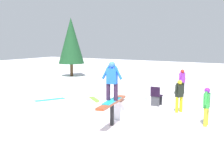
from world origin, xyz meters
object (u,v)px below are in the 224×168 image
at_px(loose_snowboard_cyan, 50,100).
at_px(folding_chair, 156,97).
at_px(rail_feature, 112,105).
at_px(bystander_purple, 182,80).
at_px(pine_tree_near, 71,41).
at_px(bystander_black, 179,94).
at_px(bystander_green, 207,104).
at_px(loose_snowboard_lime, 95,99).
at_px(main_rider_on_rail, 112,82).

distance_m(loose_snowboard_cyan, folding_chair, 5.26).
distance_m(rail_feature, bystander_purple, 7.24).
distance_m(loose_snowboard_cyan, pine_tree_near, 10.23).
xyz_separation_m(bystander_black, loose_snowboard_cyan, (0.82, -6.32, -0.74)).
relative_size(bystander_black, bystander_purple, 0.99).
height_order(rail_feature, bystander_black, bystander_black).
distance_m(bystander_green, loose_snowboard_lime, 6.26).
height_order(bystander_purple, folding_chair, bystander_purple).
height_order(bystander_green, loose_snowboard_lime, bystander_green).
xyz_separation_m(rail_feature, main_rider_on_rail, (0.00, 0.00, 0.82)).
height_order(bystander_black, bystander_green, bystander_green).
bearing_deg(folding_chair, loose_snowboard_cyan, 14.96).
distance_m(rail_feature, loose_snowboard_lime, 4.75).
bearing_deg(main_rider_on_rail, folding_chair, 167.05).
bearing_deg(bystander_black, main_rider_on_rail, 1.75).
height_order(loose_snowboard_cyan, folding_chair, folding_chair).
bearing_deg(bystander_green, loose_snowboard_lime, 68.46).
relative_size(folding_chair, pine_tree_near, 0.19).
xyz_separation_m(loose_snowboard_cyan, pine_tree_near, (-8.30, -5.29, 2.81)).
distance_m(folding_chair, pine_tree_near, 12.58).
bearing_deg(folding_chair, rail_feature, 88.00).
xyz_separation_m(rail_feature, folding_chair, (-3.79, 0.02, -0.31)).
bearing_deg(loose_snowboard_cyan, main_rider_on_rail, 91.56).
relative_size(bystander_black, bystander_green, 1.00).
bearing_deg(loose_snowboard_cyan, folding_chair, 132.76).
bearing_deg(folding_chair, bystander_green, 141.10).
bearing_deg(loose_snowboard_lime, pine_tree_near, 175.11).
distance_m(bystander_black, bystander_green, 2.06).
distance_m(main_rider_on_rail, loose_snowboard_cyan, 5.71).
bearing_deg(folding_chair, main_rider_on_rail, 88.00).
xyz_separation_m(bystander_green, loose_snowboard_cyan, (-0.62, -7.81, -0.74)).
xyz_separation_m(bystander_purple, loose_snowboard_lime, (3.75, -3.16, -0.75)).
distance_m(rail_feature, bystander_green, 3.27).
bearing_deg(rail_feature, loose_snowboard_cyan, -127.24).
height_order(bystander_green, loose_snowboard_cyan, bystander_green).
xyz_separation_m(bystander_purple, folding_chair, (3.46, -0.00, -0.35)).
height_order(main_rider_on_rail, folding_chair, main_rider_on_rail).
bearing_deg(rail_feature, loose_snowboard_lime, -150.75).
bearing_deg(pine_tree_near, loose_snowboard_lime, 45.23).
height_order(rail_feature, bystander_purple, bystander_purple).
relative_size(rail_feature, loose_snowboard_cyan, 1.62).
xyz_separation_m(bystander_purple, bystander_green, (5.58, 2.78, -0.01)).
distance_m(bystander_purple, bystander_green, 6.23).
bearing_deg(bystander_purple, folding_chair, 16.76).
distance_m(main_rider_on_rail, pine_tree_near, 14.82).
relative_size(main_rider_on_rail, bystander_black, 1.02).
height_order(loose_snowboard_lime, pine_tree_near, pine_tree_near).
height_order(loose_snowboard_cyan, loose_snowboard_lime, same).
bearing_deg(bystander_purple, loose_snowboard_cyan, -28.62).
xyz_separation_m(bystander_black, pine_tree_near, (-7.48, -11.61, 2.07)).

